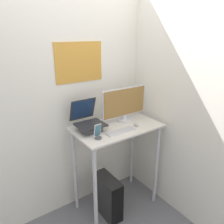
{
  "coord_description": "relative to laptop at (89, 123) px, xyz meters",
  "views": [
    {
      "loc": [
        -1.3,
        -1.5,
        2.03
      ],
      "look_at": [
        -0.07,
        0.28,
        1.25
      ],
      "focal_mm": 35.0,
      "sensor_mm": 36.0,
      "label": 1
    }
  ],
  "objects": [
    {
      "name": "ground_plane",
      "position": [
        0.3,
        -0.37,
        -1.14
      ],
      "size": [
        12.0,
        12.0,
        0.0
      ],
      "primitive_type": "plane",
      "color": "slate"
    },
    {
      "name": "keyboard",
      "position": [
        0.24,
        -0.23,
        -0.07
      ],
      "size": [
        0.33,
        0.1,
        0.02
      ],
      "color": "silver",
      "rests_on": "desk"
    },
    {
      "name": "mouse",
      "position": [
        0.47,
        -0.21,
        -0.06
      ],
      "size": [
        0.04,
        0.07,
        0.03
      ],
      "color": "#99999E",
      "rests_on": "desk"
    },
    {
      "name": "wall_side_right",
      "position": [
        0.86,
        -0.37,
        0.16
      ],
      "size": [
        0.05,
        6.0,
        2.6
      ],
      "color": "silver",
      "rests_on": "ground_plane"
    },
    {
      "name": "computer_tower",
      "position": [
        0.12,
        -0.16,
        -0.89
      ],
      "size": [
        0.17,
        0.4,
        0.5
      ],
      "color": "black",
      "rests_on": "ground_plane"
    },
    {
      "name": "monitor",
      "position": [
        0.46,
        -0.01,
        0.12
      ],
      "size": [
        0.59,
        0.17,
        0.39
      ],
      "color": "silver",
      "rests_on": "desk"
    },
    {
      "name": "wall_back",
      "position": [
        0.3,
        0.27,
        0.16
      ],
      "size": [
        6.0,
        0.06,
        2.6
      ],
      "color": "silver",
      "rests_on": "ground_plane"
    },
    {
      "name": "cell_phone",
      "position": [
        -0.03,
        -0.22,
        -0.02
      ],
      "size": [
        0.07,
        0.06,
        0.15
      ],
      "color": "#4C4C51",
      "rests_on": "desk"
    },
    {
      "name": "laptop",
      "position": [
        0.0,
        0.0,
        0.0
      ],
      "size": [
        0.29,
        0.33,
        0.31
      ],
      "color": "#4C4C51",
      "rests_on": "desk"
    },
    {
      "name": "desk",
      "position": [
        0.3,
        -0.09,
        -0.29
      ],
      "size": [
        0.96,
        0.56,
        1.07
      ],
      "color": "beige",
      "rests_on": "ground_plane"
    }
  ]
}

